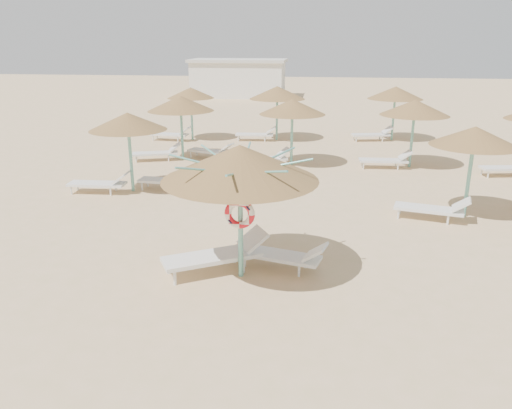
# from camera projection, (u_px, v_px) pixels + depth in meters

# --- Properties ---
(ground) EXTENTS (120.00, 120.00, 0.00)m
(ground) POSITION_uv_depth(u_px,v_px,m) (246.00, 272.00, 11.17)
(ground) COLOR #D8AF84
(ground) RESTS_ON ground
(main_palapa) EXTENTS (3.26, 3.26, 2.93)m
(main_palapa) POSITION_uv_depth(u_px,v_px,m) (240.00, 163.00, 10.18)
(main_palapa) COLOR #66B2A4
(main_palapa) RESTS_ON ground
(lounger_main_a) EXTENTS (2.38, 1.78, 0.85)m
(lounger_main_a) POSITION_uv_depth(u_px,v_px,m) (219.00, 254.00, 11.09)
(lounger_main_a) COLOR white
(lounger_main_a) RESTS_ON ground
(lounger_main_b) EXTENTS (2.04, 1.07, 0.71)m
(lounger_main_b) POSITION_uv_depth(u_px,v_px,m) (286.00, 255.00, 11.19)
(lounger_main_b) COLOR white
(lounger_main_b) RESTS_ON ground
(palapa_field) EXTENTS (18.07, 14.23, 2.71)m
(palapa_field) POSITION_uv_depth(u_px,v_px,m) (331.00, 108.00, 20.17)
(palapa_field) COLOR #66B2A4
(palapa_field) RESTS_ON ground
(service_hut) EXTENTS (8.40, 4.40, 3.25)m
(service_hut) POSITION_uv_depth(u_px,v_px,m) (239.00, 78.00, 44.32)
(service_hut) COLOR silver
(service_hut) RESTS_ON ground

